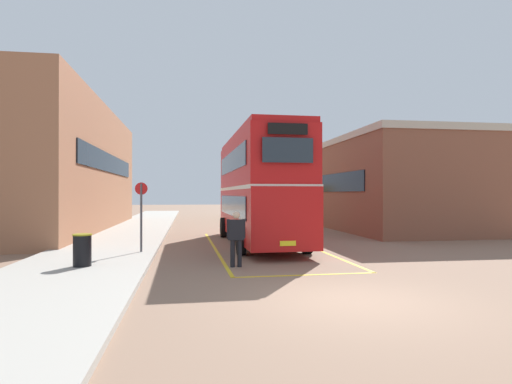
{
  "coord_description": "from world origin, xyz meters",
  "views": [
    {
      "loc": [
        -3.35,
        -8.46,
        2.2
      ],
      "look_at": [
        -0.09,
        12.28,
        2.3
      ],
      "focal_mm": 30.24,
      "sensor_mm": 36.0,
      "label": 1
    }
  ],
  "objects_px": {
    "double_decker_bus": "(258,187)",
    "single_deck_bus": "(256,200)",
    "pedestrian_boarding": "(236,235)",
    "bus_stop_sign": "(141,210)",
    "litter_bin": "(82,250)"
  },
  "relations": [
    {
      "from": "double_decker_bus",
      "to": "pedestrian_boarding",
      "type": "relative_size",
      "value": 6.37
    },
    {
      "from": "litter_bin",
      "to": "bus_stop_sign",
      "type": "xyz_separation_m",
      "value": [
        1.33,
        2.91,
        1.04
      ]
    },
    {
      "from": "double_decker_bus",
      "to": "single_deck_bus",
      "type": "bearing_deg",
      "value": 81.35
    },
    {
      "from": "single_deck_bus",
      "to": "bus_stop_sign",
      "type": "bearing_deg",
      "value": -108.28
    },
    {
      "from": "pedestrian_boarding",
      "to": "bus_stop_sign",
      "type": "xyz_separation_m",
      "value": [
        -3.09,
        2.91,
        0.67
      ]
    },
    {
      "from": "pedestrian_boarding",
      "to": "litter_bin",
      "type": "bearing_deg",
      "value": -179.88
    },
    {
      "from": "pedestrian_boarding",
      "to": "single_deck_bus",
      "type": "bearing_deg",
      "value": 79.81
    },
    {
      "from": "pedestrian_boarding",
      "to": "bus_stop_sign",
      "type": "distance_m",
      "value": 4.29
    },
    {
      "from": "double_decker_bus",
      "to": "bus_stop_sign",
      "type": "distance_m",
      "value": 5.58
    },
    {
      "from": "single_deck_bus",
      "to": "pedestrian_boarding",
      "type": "distance_m",
      "value": 27.33
    },
    {
      "from": "single_deck_bus",
      "to": "pedestrian_boarding",
      "type": "height_order",
      "value": "single_deck_bus"
    },
    {
      "from": "litter_bin",
      "to": "bus_stop_sign",
      "type": "distance_m",
      "value": 3.37
    },
    {
      "from": "single_deck_bus",
      "to": "litter_bin",
      "type": "relative_size",
      "value": 9.37
    },
    {
      "from": "bus_stop_sign",
      "to": "pedestrian_boarding",
      "type": "bearing_deg",
      "value": -43.26
    },
    {
      "from": "litter_bin",
      "to": "bus_stop_sign",
      "type": "relative_size",
      "value": 0.37
    }
  ]
}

